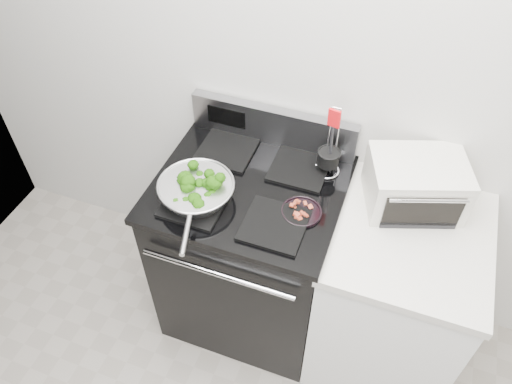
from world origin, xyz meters
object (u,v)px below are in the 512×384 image
at_px(gas_range, 250,251).
at_px(utensil_holder, 328,161).
at_px(toaster_oven, 415,184).
at_px(skillet, 196,190).
at_px(bacon_plate, 302,210).

bearing_deg(gas_range, utensil_holder, 34.32).
bearing_deg(gas_range, toaster_oven, 14.37).
distance_m(skillet, utensil_holder, 0.57).
distance_m(bacon_plate, toaster_oven, 0.47).
bearing_deg(bacon_plate, utensil_holder, 82.60).
bearing_deg(toaster_oven, utensil_holder, 156.45).
distance_m(gas_range, skillet, 0.56).
height_order(gas_range, toaster_oven, toaster_oven).
xyz_separation_m(bacon_plate, toaster_oven, (0.40, 0.24, 0.06)).
xyz_separation_m(gas_range, utensil_holder, (0.28, 0.19, 0.52)).
bearing_deg(utensil_holder, gas_range, -134.82).
bearing_deg(skillet, utensil_holder, 19.78).
relative_size(skillet, utensil_holder, 1.44).
bearing_deg(utensil_holder, skillet, -132.71).
bearing_deg(skillet, toaster_oven, 4.02).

